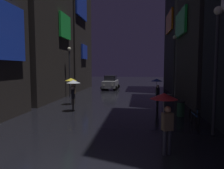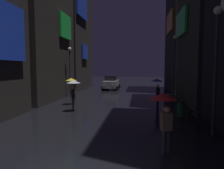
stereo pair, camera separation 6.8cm
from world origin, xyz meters
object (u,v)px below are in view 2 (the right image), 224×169
Objects in this scene: streetlamp_right_near at (216,56)px; streetlamp_left_far at (70,66)px; bicycle_parked_at_storefront at (194,117)px; pedestrian_foreground_left_yellow at (72,84)px; trash_bin at (181,109)px; streetlamp_right_far at (175,60)px; car_distant at (111,83)px; pedestrian_far_right_red at (164,107)px; pedestrian_near_crossing_clear at (73,87)px; pedestrian_foreground_right_blue at (157,85)px.

streetlamp_right_near reaches higher than streetlamp_left_far.
streetlamp_left_far is (-9.60, 8.49, 2.75)m from bicycle_parked_at_storefront.
pedestrian_foreground_left_yellow is 2.28× the size of trash_bin.
car_distant is at bearing 132.61° from streetlamp_right_far.
streetlamp_left_far is (-1.50, 3.84, 1.47)m from pedestrian_foreground_left_yellow.
pedestrian_far_right_red is 2.28× the size of trash_bin.
streetlamp_right_far is at bearing -0.08° from streetlamp_left_far.
pedestrian_foreground_left_yellow is 0.36× the size of streetlamp_right_far.
pedestrian_foreground_left_yellow is 11.50m from car_distant.
pedestrian_near_crossing_clear is 6.81m from streetlamp_left_far.
streetlamp_right_far reaches higher than trash_bin.
pedestrian_foreground_right_blue is 6.18m from pedestrian_near_crossing_clear.
car_distant is 0.76× the size of streetlamp_right_near.
streetlamp_right_far is (0.00, 10.00, 0.22)m from streetlamp_right_near.
car_distant is at bearing 87.29° from pedestrian_near_crossing_clear.
pedestrian_far_right_red is 20.47m from car_distant.
streetlamp_right_far is 7.43m from trash_bin.
streetlamp_right_near is (8.50, -6.17, 1.77)m from pedestrian_foreground_left_yellow.
pedestrian_foreground_right_blue is 1.16× the size of bicycle_parked_at_storefront.
bicycle_parked_at_storefront is 9.09m from streetlamp_right_far.
pedestrian_foreground_left_yellow is 10.52m from pedestrian_far_right_red.
streetlamp_left_far is at bearing 134.97° from streetlamp_right_near.
pedestrian_foreground_right_blue is 3.31m from trash_bin.
car_distant is 15.53m from trash_bin.
streetlamp_left_far is at bearing 111.34° from pedestrian_foreground_left_yellow.
pedestrian_near_crossing_clear is 0.51× the size of car_distant.
streetlamp_right_far reaches higher than streetlamp_right_near.
trash_bin is (6.24, -14.22, -0.46)m from car_distant.
pedestrian_far_right_red is 0.39× the size of streetlamp_right_near.
trash_bin is (1.17, -2.85, -1.20)m from pedestrian_foreground_right_blue.
pedestrian_far_right_red is at bearing -134.97° from streetlamp_right_near.
pedestrian_far_right_red is 0.51× the size of car_distant.
pedestrian_near_crossing_clear is at bearing -68.71° from streetlamp_left_far.
pedestrian_near_crossing_clear reaches higher than bicycle_parked_at_storefront.
car_distant is 0.84× the size of streetlamp_left_far.
streetlamp_right_far reaches higher than car_distant.
pedestrian_foreground_left_yellow is 0.51× the size of car_distant.
trash_bin is (1.71, 5.73, -1.20)m from pedestrian_far_right_red.
bicycle_parked_at_storefront is 0.37× the size of streetlamp_left_far.
pedestrian_foreground_left_yellow is 1.16× the size of bicycle_parked_at_storefront.
streetlamp_right_near is at bearing -45.03° from streetlamp_left_far.
car_distant is (0.65, 13.72, -0.74)m from pedestrian_near_crossing_clear.
bicycle_parked_at_storefront is at bearing 104.73° from streetlamp_right_near.
pedestrian_far_right_red is (-0.53, -8.58, 0.00)m from pedestrian_foreground_right_blue.
pedestrian_near_crossing_clear is 7.01m from trash_bin.
streetlamp_right_far reaches higher than pedestrian_foreground_right_blue.
car_distant is (-5.06, 11.37, -0.74)m from pedestrian_foreground_right_blue.
pedestrian_foreground_right_blue is (6.63, -0.00, 0.00)m from pedestrian_foreground_left_yellow.
streetlamp_right_near is at bearing -90.00° from streetlamp_right_far.
trash_bin is at bearing -67.61° from pedestrian_foreground_right_blue.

